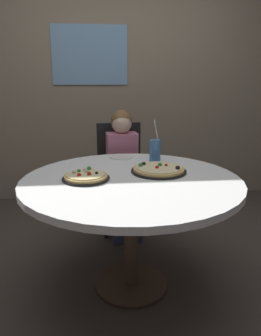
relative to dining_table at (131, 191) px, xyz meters
The scene contains 9 objects.
ground_plane 0.66m from the dining_table, ahead, with size 8.00×8.00×0.00m, color #4C4238.
wall_with_window 1.95m from the dining_table, 90.05° to the left, with size 5.20×0.14×2.90m.
dining_table is the anchor object (origin of this frame).
chair_wooden 0.96m from the dining_table, 90.45° to the left, with size 0.43×0.43×0.95m.
diner_child 0.79m from the dining_table, 89.54° to the left, with size 0.28×0.42×1.08m.
pizza_veggie 0.29m from the dining_table, behind, with size 0.28×0.28×0.05m.
pizza_cheese 0.24m from the dining_table, 31.53° to the left, with size 0.36×0.36×0.05m.
soda_cup 0.47m from the dining_table, 61.49° to the left, with size 0.08×0.08×0.31m.
plate_small 0.54m from the dining_table, 92.96° to the left, with size 0.18×0.18×0.01m, color white.
Camera 1 is at (-0.18, -1.83, 1.33)m, focal length 33.89 mm.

